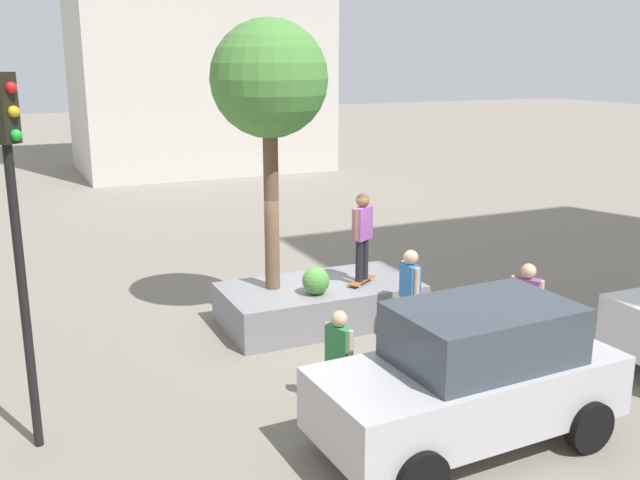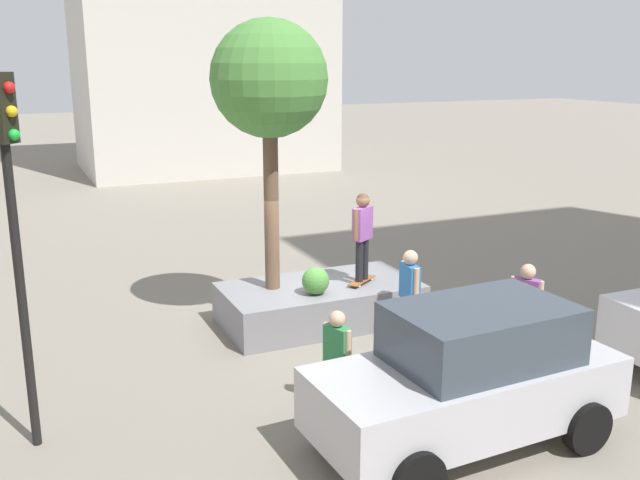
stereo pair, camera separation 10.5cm
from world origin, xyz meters
TOP-DOWN VIEW (x-y plane):
  - ground_plane at (0.00, 0.00)m, footprint 120.00×120.00m
  - planter_ledge at (-0.21, -0.31)m, footprint 3.81×2.00m
  - plaza_tree at (0.71, -0.50)m, footprint 2.14×2.14m
  - boxwood_shrub at (0.10, 0.19)m, footprint 0.52×0.52m
  - skateboard at (-0.98, -0.03)m, footprint 0.78×0.63m
  - skateboarder at (-0.98, -0.03)m, footprint 0.52×0.41m
  - sedan_parked at (-0.14, 4.71)m, footprint 4.27×2.11m
  - traffic_light_corner at (5.18, 2.35)m, footprint 0.37×0.37m
  - passerby_with_bag at (-2.73, 2.71)m, footprint 0.40×0.50m
  - pedestrian_crossing at (-1.28, 1.28)m, footprint 0.27×0.59m
  - bystander_watching at (1.06, 3.13)m, footprint 0.31×0.50m
  - plaza_lowrise_south at (-3.59, -21.16)m, footprint 10.90×7.02m

SIDE VIEW (x-z plane):
  - ground_plane at x=0.00m, z-range 0.00..0.00m
  - planter_ledge at x=-0.21m, z-range 0.00..0.77m
  - skateboard at x=-0.98m, z-range 0.79..0.87m
  - bystander_watching at x=1.06m, z-range 0.12..1.68m
  - passerby_with_bag at x=-2.73m, z-range 0.13..1.83m
  - sedan_parked at x=-0.14m, z-range 0.02..1.97m
  - pedestrian_crossing at x=-1.28m, z-range 0.14..1.88m
  - boxwood_shrub at x=0.10m, z-range 0.77..1.29m
  - skateboarder at x=-0.98m, z-range 0.98..2.71m
  - traffic_light_corner at x=5.18m, z-range 0.87..5.80m
  - plaza_tree at x=0.71m, z-range 2.15..7.16m
  - plaza_lowrise_south at x=-3.59m, z-range 0.00..14.76m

